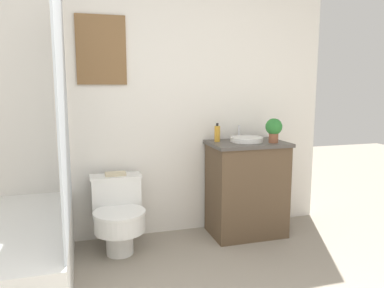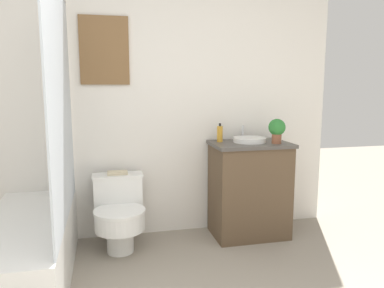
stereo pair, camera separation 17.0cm
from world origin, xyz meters
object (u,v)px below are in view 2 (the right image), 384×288
(book_on_tank, at_px, (117,173))
(potted_plant, at_px, (277,129))
(sink, at_px, (249,140))
(soap_bottle, at_px, (220,134))
(toilet, at_px, (119,211))

(book_on_tank, bearing_deg, potted_plant, -8.87)
(sink, xyz_separation_m, book_on_tank, (-1.14, 0.08, -0.25))
(soap_bottle, bearing_deg, toilet, -171.79)
(toilet, distance_m, sink, 1.26)
(toilet, xyz_separation_m, potted_plant, (1.33, -0.07, 0.65))
(toilet, bearing_deg, sink, 2.68)
(potted_plant, relative_size, book_on_tank, 1.26)
(toilet, bearing_deg, potted_plant, -3.11)
(sink, relative_size, soap_bottle, 1.99)
(sink, height_order, soap_bottle, soap_bottle)
(sink, bearing_deg, potted_plant, -32.78)
(toilet, bearing_deg, book_on_tank, 90.00)
(toilet, height_order, sink, sink)
(toilet, relative_size, book_on_tank, 3.56)
(toilet, xyz_separation_m, sink, (1.14, 0.05, 0.54))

